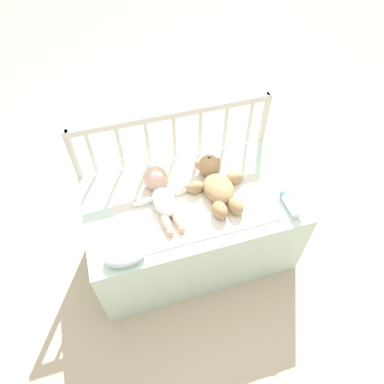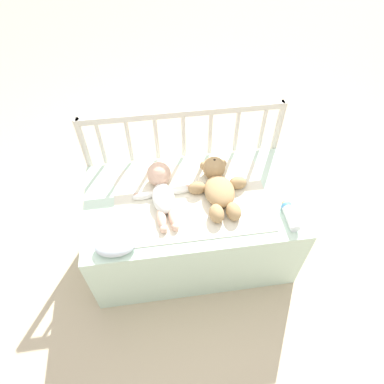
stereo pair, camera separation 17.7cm
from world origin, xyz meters
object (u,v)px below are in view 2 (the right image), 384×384
Objects in this scene: baby at (162,189)px; baby_bottle at (290,215)px; teddy_bear at (218,186)px; small_pillow at (115,245)px.

baby is 0.67m from baby_bottle.
baby is (-0.30, 0.02, -0.00)m from teddy_bear.
small_pillow is 0.87m from baby_bottle.
baby reaches higher than teddy_bear.
baby is at bearing 176.40° from teddy_bear.
small_pillow reaches higher than baby_bottle.
teddy_bear is 0.30m from baby.
baby is at bearing 159.01° from baby_bottle.
teddy_bear is 2.25× the size of baby_bottle.
small_pillow is at bearing -152.67° from teddy_bear.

